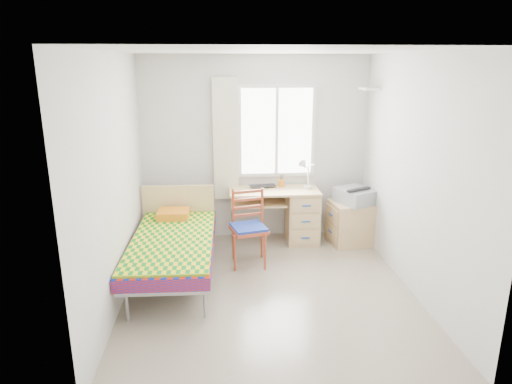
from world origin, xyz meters
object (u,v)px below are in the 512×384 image
Objects in this scene: desk at (297,213)px; printer at (356,195)px; chair at (249,223)px; cabinet at (350,223)px; bed at (173,242)px.

desk is 2.00× the size of printer.
chair is (-0.73, -0.66, 0.12)m from desk.
printer is at bearing -20.57° from cabinet.
desk is 1.30× the size of chair.
chair is 1.58m from cabinet.
cabinet is (0.74, -0.14, -0.12)m from desk.
printer is at bearing 19.77° from bed.
printer is at bearing 4.56° from chair.
bed is 2.54m from cabinet.
printer is (1.52, 0.51, 0.17)m from chair.
bed is at bearing -168.31° from cabinet.
desk is 0.85m from printer.
chair is 1.53× the size of printer.
bed reaches higher than cabinet.
bed reaches higher than printer.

